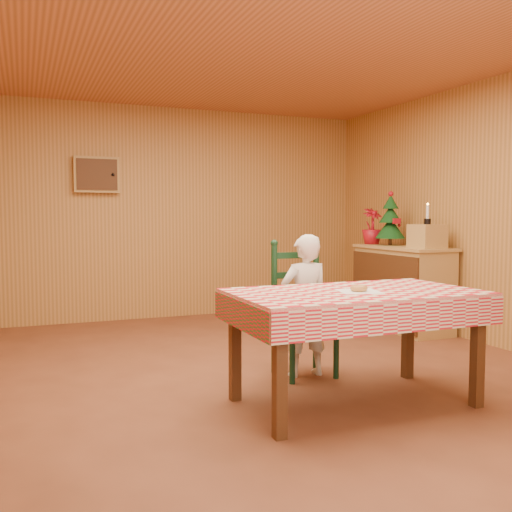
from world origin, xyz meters
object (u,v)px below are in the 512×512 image
(shelf_unit, at_px, (402,288))
(christmas_tree, at_px, (390,221))
(seated_child, at_px, (305,305))
(crate, at_px, (427,236))
(ladder_chair, at_px, (301,312))
(dining_table, at_px, (355,303))

(shelf_unit, relative_size, christmas_tree, 2.00)
(seated_child, relative_size, crate, 3.75)
(christmas_tree, bearing_deg, crate, -90.00)
(shelf_unit, height_order, christmas_tree, christmas_tree)
(christmas_tree, bearing_deg, ladder_chair, -142.23)
(shelf_unit, bearing_deg, crate, -88.77)
(dining_table, bearing_deg, seated_child, 90.00)
(ladder_chair, xyz_separation_m, shelf_unit, (1.86, 1.20, -0.04))
(dining_table, distance_m, shelf_unit, 2.73)
(dining_table, height_order, crate, crate)
(ladder_chair, height_order, crate, crate)
(dining_table, bearing_deg, shelf_unit, 46.87)
(ladder_chair, xyz_separation_m, christmas_tree, (1.87, 1.45, 0.71))
(shelf_unit, distance_m, crate, 0.71)
(crate, height_order, christmas_tree, christmas_tree)
(ladder_chair, height_order, seated_child, seated_child)
(crate, distance_m, christmas_tree, 0.67)
(seated_child, bearing_deg, dining_table, 90.00)
(ladder_chair, xyz_separation_m, seated_child, (-0.00, -0.06, 0.06))
(dining_table, relative_size, seated_child, 1.47)
(seated_child, distance_m, shelf_unit, 2.24)
(dining_table, height_order, ladder_chair, ladder_chair)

